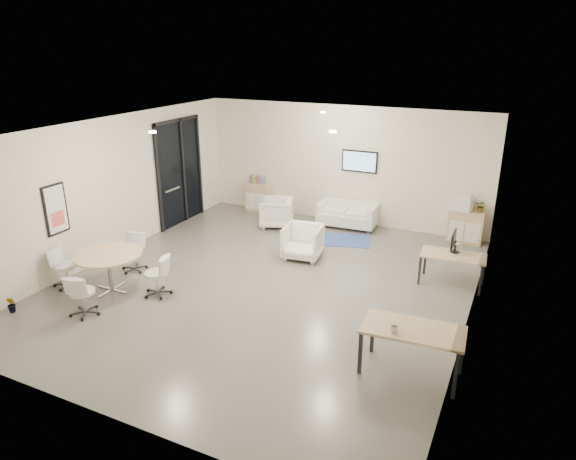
# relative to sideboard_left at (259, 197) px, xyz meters

# --- Properties ---
(room_shell) EXTENTS (9.60, 10.60, 4.80)m
(room_shell) POSITION_rel_sideboard_left_xyz_m (2.50, -4.28, 1.18)
(room_shell) COLOR #5E5B55
(room_shell) RESTS_ON ground
(glass_door) EXTENTS (0.09, 1.90, 2.85)m
(glass_door) POSITION_rel_sideboard_left_xyz_m (-1.45, -1.77, 1.08)
(glass_door) COLOR black
(glass_door) RESTS_ON room_shell
(artwork) EXTENTS (0.05, 0.54, 1.04)m
(artwork) POSITION_rel_sideboard_left_xyz_m (-1.47, -5.88, 1.13)
(artwork) COLOR black
(artwork) RESTS_ON room_shell
(wall_tv) EXTENTS (0.98, 0.06, 0.58)m
(wall_tv) POSITION_rel_sideboard_left_xyz_m (3.00, 0.18, 1.33)
(wall_tv) COLOR black
(wall_tv) RESTS_ON room_shell
(ceiling_spots) EXTENTS (3.14, 4.14, 0.03)m
(ceiling_spots) POSITION_rel_sideboard_left_xyz_m (2.30, -3.45, 2.76)
(ceiling_spots) COLOR #FFEAC6
(ceiling_spots) RESTS_ON room_shell
(sideboard_left) EXTENTS (0.74, 0.39, 0.84)m
(sideboard_left) POSITION_rel_sideboard_left_xyz_m (0.00, 0.00, 0.00)
(sideboard_left) COLOR tan
(sideboard_left) RESTS_ON room_shell
(sideboard_right) EXTENTS (0.84, 0.41, 0.84)m
(sideboard_right) POSITION_rel_sideboard_left_xyz_m (5.90, -0.01, -0.00)
(sideboard_right) COLOR tan
(sideboard_right) RESTS_ON room_shell
(books) EXTENTS (0.44, 0.14, 0.22)m
(books) POSITION_rel_sideboard_left_xyz_m (-0.04, 0.00, 0.53)
(books) COLOR red
(books) RESTS_ON sideboard_left
(printer) EXTENTS (0.56, 0.49, 0.36)m
(printer) POSITION_rel_sideboard_left_xyz_m (5.73, -0.00, 0.59)
(printer) COLOR white
(printer) RESTS_ON sideboard_right
(loveseat) EXTENTS (1.60, 0.86, 0.58)m
(loveseat) POSITION_rel_sideboard_left_xyz_m (2.85, -0.17, -0.10)
(loveseat) COLOR silver
(loveseat) RESTS_ON room_shell
(blue_rug) EXTENTS (1.64, 1.33, 0.01)m
(blue_rug) POSITION_rel_sideboard_left_xyz_m (3.07, -1.23, -0.41)
(blue_rug) COLOR #2F4891
(blue_rug) RESTS_ON room_shell
(armchair_left) EXTENTS (1.02, 1.05, 0.86)m
(armchair_left) POSITION_rel_sideboard_left_xyz_m (1.09, -0.99, 0.01)
(armchair_left) COLOR silver
(armchair_left) RESTS_ON room_shell
(armchair_right) EXTENTS (0.95, 0.90, 0.87)m
(armchair_right) POSITION_rel_sideboard_left_xyz_m (2.63, -2.69, 0.02)
(armchair_right) COLOR silver
(armchair_right) RESTS_ON room_shell
(desk_rear) EXTENTS (1.32, 0.72, 0.67)m
(desk_rear) POSITION_rel_sideboard_left_xyz_m (5.98, -2.65, 0.18)
(desk_rear) COLOR tan
(desk_rear) RESTS_ON room_shell
(desk_front) EXTENTS (1.54, 0.85, 0.78)m
(desk_front) POSITION_rel_sideboard_left_xyz_m (5.91, -6.06, 0.28)
(desk_front) COLOR tan
(desk_front) RESTS_ON room_shell
(monitor) EXTENTS (0.20, 0.50, 0.44)m
(monitor) POSITION_rel_sideboard_left_xyz_m (5.94, -2.50, 0.49)
(monitor) COLOR black
(monitor) RESTS_ON desk_rear
(round_table) EXTENTS (1.32, 1.32, 0.80)m
(round_table) POSITION_rel_sideboard_left_xyz_m (-0.18, -5.90, 0.30)
(round_table) COLOR tan
(round_table) RESTS_ON room_shell
(meeting_chairs) EXTENTS (2.62, 2.62, 0.82)m
(meeting_chairs) POSITION_rel_sideboard_left_xyz_m (-0.18, -5.90, -0.01)
(meeting_chairs) COLOR white
(meeting_chairs) RESTS_ON room_shell
(plant_cabinet) EXTENTS (0.35, 0.37, 0.24)m
(plant_cabinet) POSITION_rel_sideboard_left_xyz_m (6.20, -0.01, 0.54)
(plant_cabinet) COLOR #3F7F3F
(plant_cabinet) RESTS_ON sideboard_right
(plant_floor) EXTENTS (0.24, 0.36, 0.15)m
(plant_floor) POSITION_rel_sideboard_left_xyz_m (-1.20, -7.39, -0.34)
(plant_floor) COLOR #3F7F3F
(plant_floor) RESTS_ON room_shell
(cup) EXTENTS (0.14, 0.13, 0.11)m
(cup) POSITION_rel_sideboard_left_xyz_m (5.67, -6.27, 0.42)
(cup) COLOR white
(cup) RESTS_ON desk_front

